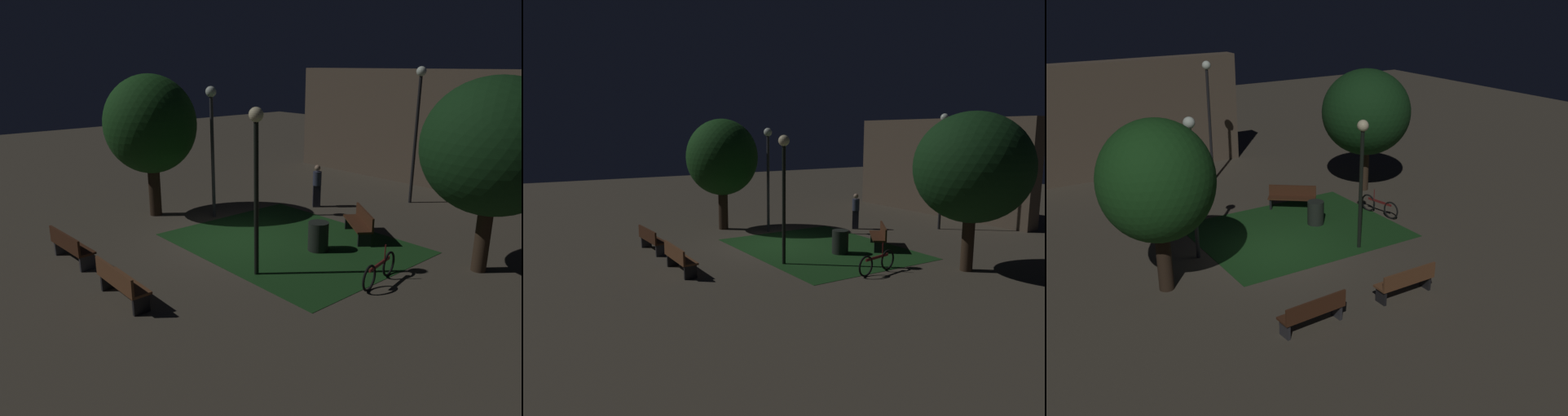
% 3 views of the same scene
% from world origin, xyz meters
% --- Properties ---
extents(ground_plane, '(60.00, 60.00, 0.00)m').
position_xyz_m(ground_plane, '(0.00, 0.00, 0.00)').
color(ground_plane, '#4C4438').
extents(grass_lawn, '(6.78, 5.40, 0.01)m').
position_xyz_m(grass_lawn, '(1.37, 1.14, 0.01)').
color(grass_lawn, '#194219').
rests_on(grass_lawn, ground).
extents(bench_front_right, '(1.82, 0.57, 0.88)m').
position_xyz_m(bench_front_right, '(-1.51, -4.42, 0.48)').
color(bench_front_right, '#422314').
rests_on(bench_front_right, ground).
extents(bench_near_trees, '(1.80, 0.49, 0.88)m').
position_xyz_m(bench_near_trees, '(1.52, -4.42, 0.48)').
color(bench_near_trees, brown).
rests_on(bench_near_trees, ground).
extents(bench_corner, '(1.73, 1.47, 0.88)m').
position_xyz_m(bench_corner, '(2.38, 3.11, 0.48)').
color(bench_corner, '#422314').
rests_on(bench_corner, ground).
extents(tree_right_canopy, '(3.15, 3.15, 4.90)m').
position_xyz_m(tree_right_canopy, '(-3.91, -0.48, 3.20)').
color(tree_right_canopy, '#2D2116').
rests_on(tree_right_canopy, ground).
extents(tree_near_wall, '(3.55, 3.55, 4.97)m').
position_xyz_m(tree_near_wall, '(6.02, 3.41, 3.25)').
color(tree_near_wall, '#38281C').
rests_on(tree_near_wall, ground).
extents(lamp_post_plaza_west, '(0.36, 0.36, 4.24)m').
position_xyz_m(lamp_post_plaza_west, '(2.39, -1.12, 2.91)').
color(lamp_post_plaza_west, black).
rests_on(lamp_post_plaza_west, ground).
extents(lamp_post_near_wall, '(0.36, 0.36, 5.13)m').
position_xyz_m(lamp_post_near_wall, '(1.17, 7.80, 3.43)').
color(lamp_post_near_wall, black).
rests_on(lamp_post_near_wall, ground).
extents(lamp_post_plaza_east, '(0.36, 0.36, 4.50)m').
position_xyz_m(lamp_post_plaza_east, '(-2.36, 0.96, 3.06)').
color(lamp_post_plaza_east, '#333338').
rests_on(lamp_post_plaza_east, ground).
extents(trash_bin, '(0.59, 0.59, 0.86)m').
position_xyz_m(trash_bin, '(2.28, 1.31, 0.43)').
color(trash_bin, black).
rests_on(trash_bin, ground).
extents(bicycle, '(0.39, 1.74, 0.93)m').
position_xyz_m(bicycle, '(4.77, 0.80, 0.34)').
color(bicycle, black).
rests_on(bicycle, ground).
extents(pedestrian, '(0.34, 0.34, 1.61)m').
position_xyz_m(pedestrian, '(-0.83, 4.62, 0.85)').
color(pedestrian, black).
rests_on(pedestrian, ground).
extents(building_wall_backdrop, '(10.88, 0.80, 5.01)m').
position_xyz_m(building_wall_backdrop, '(-1.73, 10.86, 2.50)').
color(building_wall_backdrop, brown).
rests_on(building_wall_backdrop, ground).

